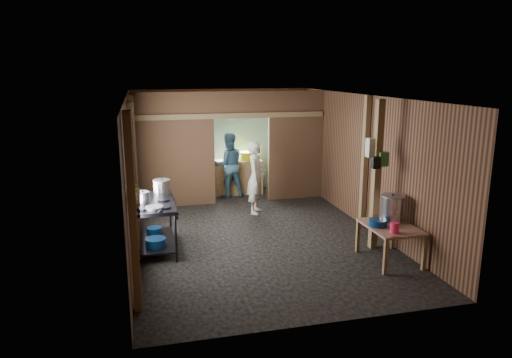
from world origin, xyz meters
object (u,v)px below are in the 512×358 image
object	(u,v)px
yellow_tub	(246,156)
cook	(256,177)
prep_table	(390,243)
stock_pot	(392,209)
gas_range	(154,225)
pink_bucket	(394,228)
stove_pot_large	(162,188)

from	to	relation	value
yellow_tub	cook	xyz separation A→B (m)	(-0.17, -1.72, -0.16)
prep_table	stock_pot	bearing A→B (deg)	58.90
cook	prep_table	bearing A→B (deg)	-131.13
gas_range	pink_bucket	distance (m)	4.01
stove_pot_large	pink_bucket	world-z (taller)	stove_pot_large
yellow_tub	pink_bucket	bearing A→B (deg)	-77.14
gas_range	yellow_tub	size ratio (longest dim) A/B	3.89
yellow_tub	cook	world-z (taller)	cook
gas_range	prep_table	bearing A→B (deg)	-21.35
stock_pot	yellow_tub	world-z (taller)	yellow_tub
stove_pot_large	gas_range	bearing A→B (deg)	-114.88
gas_range	cook	size ratio (longest dim) A/B	0.92
prep_table	stove_pot_large	bearing A→B (deg)	152.83
prep_table	yellow_tub	world-z (taller)	yellow_tub
gas_range	stove_pot_large	xyz separation A→B (m)	(0.17, 0.37, 0.57)
prep_table	pink_bucket	world-z (taller)	pink_bucket
prep_table	cook	xyz separation A→B (m)	(-1.48, 3.14, 0.49)
yellow_tub	prep_table	bearing A→B (deg)	-74.97
pink_bucket	stock_pot	bearing A→B (deg)	64.47
stove_pot_large	yellow_tub	distance (m)	3.77
stock_pot	pink_bucket	world-z (taller)	stock_pot
gas_range	stock_pot	size ratio (longest dim) A/B	3.18
prep_table	gas_range	bearing A→B (deg)	158.65
gas_range	cook	world-z (taller)	cook
pink_bucket	cook	xyz separation A→B (m)	(-1.36, 3.45, 0.11)
yellow_tub	cook	size ratio (longest dim) A/B	0.24
stock_pot	yellow_tub	size ratio (longest dim) A/B	1.22
stock_pot	yellow_tub	distance (m)	4.84
stock_pot	stove_pot_large	bearing A→B (deg)	156.79
gas_range	stove_pot_large	size ratio (longest dim) A/B	4.71
pink_bucket	cook	world-z (taller)	cook
stock_pot	cook	size ratio (longest dim) A/B	0.29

